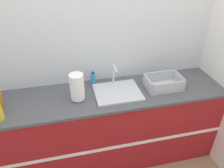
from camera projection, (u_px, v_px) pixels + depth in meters
wall_back at (101, 45)px, 2.24m from camera, size 4.80×0.06×2.60m
counter_cabinet at (108, 127)px, 2.43m from camera, size 2.42×0.60×0.91m
sink at (117, 91)px, 2.18m from camera, size 0.45×0.39×0.23m
paper_towel_roll at (77, 87)px, 2.03m from camera, size 0.13×0.13×0.27m
dish_rack at (163, 84)px, 2.25m from camera, size 0.36×0.25×0.13m
soap_dispenser at (93, 79)px, 2.30m from camera, size 0.05×0.05×0.14m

